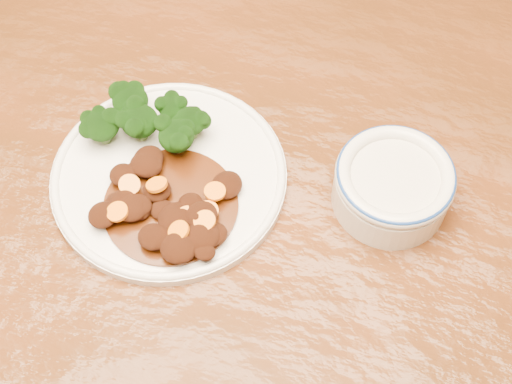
% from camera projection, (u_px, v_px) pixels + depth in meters
% --- Properties ---
extents(dining_table, '(1.59, 1.06, 0.75)m').
position_uv_depth(dining_table, '(177.00, 244.00, 0.85)').
color(dining_table, '#59280F').
rests_on(dining_table, ground).
extents(dinner_plate, '(0.26, 0.26, 0.02)m').
position_uv_depth(dinner_plate, '(169.00, 175.00, 0.80)').
color(dinner_plate, white).
rests_on(dinner_plate, dining_table).
extents(broccoli_florets, '(0.13, 0.09, 0.05)m').
position_uv_depth(broccoli_florets, '(147.00, 119.00, 0.80)').
color(broccoli_florets, '#6E964D').
rests_on(broccoli_florets, dinner_plate).
extents(mince_stew, '(0.15, 0.15, 0.03)m').
position_uv_depth(mince_stew, '(164.00, 207.00, 0.76)').
color(mince_stew, '#451A07').
rests_on(mince_stew, dinner_plate).
extents(dip_bowl, '(0.13, 0.13, 0.06)m').
position_uv_depth(dip_bowl, '(393.00, 184.00, 0.76)').
color(dip_bowl, beige).
rests_on(dip_bowl, dining_table).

